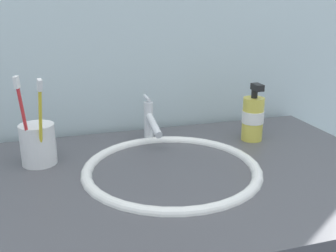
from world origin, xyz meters
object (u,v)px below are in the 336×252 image
(toothbrush_cup, at_px, (38,144))
(soap_dispenser, at_px, (253,117))
(toothbrush_red, at_px, (24,117))
(toothbrush_yellow, at_px, (40,119))
(faucet, at_px, (150,121))

(toothbrush_cup, xyz_separation_m, soap_dispenser, (0.53, 0.00, 0.01))
(soap_dispenser, bearing_deg, toothbrush_red, -176.24)
(toothbrush_yellow, bearing_deg, soap_dispenser, 5.71)
(toothbrush_cup, relative_size, toothbrush_yellow, 0.46)
(toothbrush_cup, relative_size, toothbrush_red, 0.45)
(toothbrush_red, height_order, soap_dispenser, toothbrush_red)
(toothbrush_yellow, bearing_deg, faucet, 23.60)
(faucet, height_order, soap_dispenser, soap_dispenser)
(faucet, height_order, toothbrush_cup, faucet)
(soap_dispenser, bearing_deg, faucet, 166.36)
(toothbrush_cup, bearing_deg, faucet, 13.52)
(toothbrush_cup, height_order, soap_dispenser, soap_dispenser)
(toothbrush_yellow, distance_m, soap_dispenser, 0.52)
(toothbrush_yellow, xyz_separation_m, toothbrush_red, (-0.03, 0.02, 0.00))
(faucet, relative_size, toothbrush_red, 0.70)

